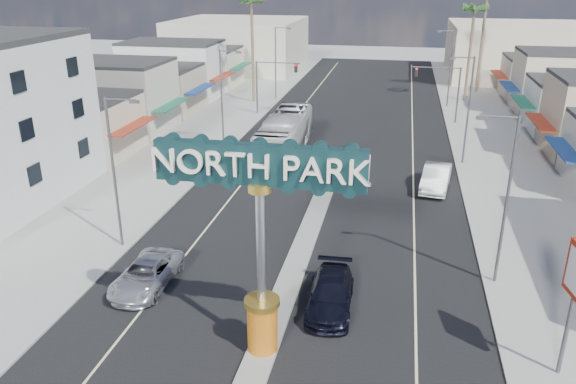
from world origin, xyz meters
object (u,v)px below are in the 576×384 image
at_px(streetlight_l_near, 116,166).
at_px(suv_left, 146,274).
at_px(streetlight_r_far, 450,65).
at_px(palm_right_mid, 474,14).
at_px(gateway_sign, 260,227).
at_px(car_parked_right, 436,178).
at_px(streetlight_r_mid, 467,105).
at_px(suv_right, 330,294).
at_px(streetlight_l_mid, 223,95).
at_px(car_parked_left, 285,134).
at_px(city_bus, 284,135).
at_px(palm_left_far, 252,6).
at_px(streetlight_r_near, 504,193).
at_px(traffic_signal_right, 441,83).
at_px(streetlight_l_far, 277,60).
at_px(traffic_signal_left, 272,77).

relative_size(streetlight_l_near, suv_left, 1.72).
height_order(streetlight_r_far, suv_left, streetlight_r_far).
bearing_deg(palm_right_mid, gateway_sign, -103.53).
xyz_separation_m(gateway_sign, car_parked_right, (8.09, 21.53, -5.04)).
relative_size(streetlight_r_mid, suv_right, 1.73).
relative_size(streetlight_l_near, streetlight_r_mid, 1.00).
bearing_deg(streetlight_l_mid, gateway_sign, -69.58).
relative_size(car_parked_left, city_bus, 0.39).
relative_size(streetlight_l_mid, palm_right_mid, 0.74).
xyz_separation_m(palm_left_far, car_parked_left, (7.50, -16.88, -10.62)).
height_order(streetlight_r_near, suv_left, streetlight_r_near).
bearing_deg(streetlight_r_near, traffic_signal_right, 92.10).
xyz_separation_m(streetlight_l_mid, suv_right, (12.84, -24.06, -4.31)).
height_order(streetlight_l_far, streetlight_r_near, same).
distance_m(suv_right, city_bus, 24.54).
xyz_separation_m(streetlight_l_far, city_bus, (5.68, -22.61, -3.23)).
distance_m(streetlight_r_near, car_parked_right, 14.33).
relative_size(suv_right, city_bus, 0.39).
bearing_deg(traffic_signal_right, streetlight_r_far, 81.14).
xyz_separation_m(traffic_signal_left, streetlight_r_near, (19.62, -33.99, 0.79)).
bearing_deg(streetlight_r_mid, car_parked_left, 168.92).
height_order(gateway_sign, traffic_signal_left, gateway_sign).
relative_size(streetlight_l_mid, car_parked_right, 1.66).
xyz_separation_m(traffic_signal_right, streetlight_r_mid, (1.25, -13.99, 0.79)).
bearing_deg(city_bus, traffic_signal_right, 45.34).
relative_size(suv_right, car_parked_left, 1.01).
bearing_deg(suv_left, streetlight_r_mid, 54.37).
height_order(gateway_sign, car_parked_right, gateway_sign).
distance_m(traffic_signal_left, traffic_signal_right, 18.37).
distance_m(streetlight_l_mid, suv_right, 27.61).
bearing_deg(streetlight_l_far, car_parked_right, -56.97).
distance_m(gateway_sign, traffic_signal_left, 43.04).
height_order(car_parked_right, city_bus, city_bus).
xyz_separation_m(gateway_sign, streetlight_l_far, (-10.43, 50.02, -0.86)).
bearing_deg(car_parked_left, city_bus, -70.96).
height_order(traffic_signal_right, streetlight_r_near, streetlight_r_near).
distance_m(traffic_signal_right, streetlight_l_near, 39.26).
distance_m(streetlight_r_far, car_parked_right, 28.89).
bearing_deg(streetlight_l_mid, suv_right, -61.90).
xyz_separation_m(streetlight_l_mid, streetlight_l_far, (0.00, 22.00, 0.00)).
distance_m(traffic_signal_left, car_parked_right, 27.01).
distance_m(streetlight_r_far, palm_right_mid, 7.30).
distance_m(palm_right_mid, city_bus, 33.17).
relative_size(suv_left, city_bus, 0.40).
bearing_deg(streetlight_l_mid, streetlight_l_near, -90.00).
xyz_separation_m(gateway_sign, streetlight_l_near, (-10.43, 8.02, -0.86)).
xyz_separation_m(palm_right_mid, city_bus, (-17.76, -26.61, -8.77)).
bearing_deg(traffic_signal_right, palm_right_mid, 72.37).
distance_m(streetlight_l_far, palm_left_far, 7.21).
height_order(palm_right_mid, suv_right, palm_right_mid).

